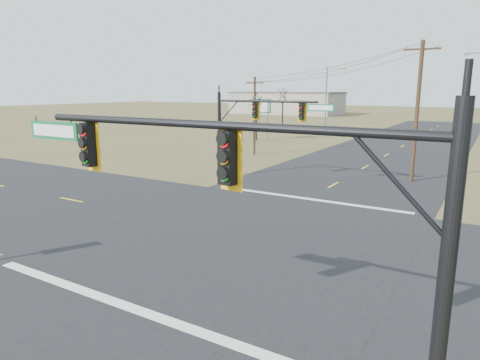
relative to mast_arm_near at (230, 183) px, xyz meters
name	(u,v)px	position (x,y,z in m)	size (l,w,h in m)	color
ground	(245,235)	(-4.91, 8.96, -4.66)	(320.00, 320.00, 0.00)	brown
road_ew	(245,235)	(-4.91, 8.96, -4.65)	(160.00, 14.00, 0.02)	black
road_ns	(245,235)	(-4.91, 8.96, -4.65)	(14.00, 160.00, 0.02)	black
stop_bar_near	(121,304)	(-4.91, 1.46, -4.63)	(12.00, 0.40, 0.01)	silver
stop_bar_far	(308,199)	(-4.91, 16.46, -4.63)	(12.00, 0.40, 0.01)	silver
mast_arm_near	(230,183)	(0.00, 0.00, 0.00)	(10.33, 0.49, 6.38)	black
mast_arm_far	(258,117)	(-10.03, 19.37, -0.12)	(8.83, 0.53, 6.26)	black
utility_pole_near	(417,110)	(-0.55, 25.00, 0.37)	(2.38, 0.28, 9.71)	#40291B
utility_pole_far	(255,114)	(-16.53, 30.55, -0.61)	(1.87, 0.41, 7.68)	#40291B
highway_sign	(260,111)	(-21.94, 41.75, -0.88)	(2.76, 0.68, 5.27)	slate
streetlight_c	(327,99)	(-15.42, 48.35, 0.58)	(2.61, 0.30, 9.35)	slate
bare_tree_a	(257,100)	(-22.21, 41.29, 0.46)	(2.91, 2.91, 6.47)	black
bare_tree_b	(283,94)	(-24.38, 53.46, 1.15)	(3.08, 3.08, 7.28)	black
warehouse_left	(287,103)	(-44.91, 98.96, -1.91)	(28.00, 14.00, 5.50)	#A7A094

